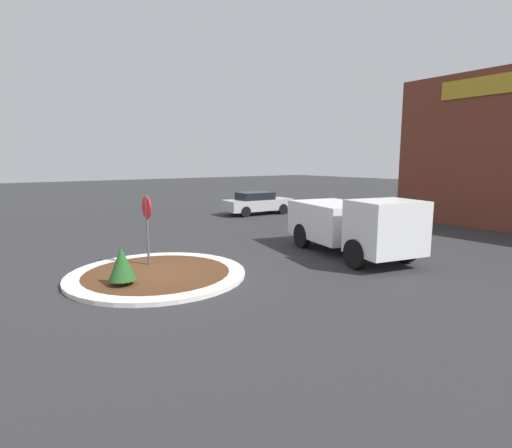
{
  "coord_description": "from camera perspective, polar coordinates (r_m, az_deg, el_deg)",
  "views": [
    {
      "loc": [
        10.92,
        -4.4,
        3.39
      ],
      "look_at": [
        0.25,
        3.44,
        1.27
      ],
      "focal_mm": 28.0,
      "sensor_mm": 36.0,
      "label": 1
    }
  ],
  "objects": [
    {
      "name": "traffic_island",
      "position": [
        12.23,
        -13.9,
        -6.98
      ],
      "size": [
        5.18,
        5.18,
        0.12
      ],
      "color": "silver",
      "rests_on": "ground_plane"
    },
    {
      "name": "parked_sedan_silver",
      "position": [
        25.32,
        0.21,
        3.03
      ],
      "size": [
        2.13,
        4.53,
        1.41
      ],
      "rotation": [
        0.0,
        0.0,
        1.48
      ],
      "color": "#B7B7BC",
      "rests_on": "ground_plane"
    },
    {
      "name": "ground_plane",
      "position": [
        12.25,
        -13.89,
        -7.25
      ],
      "size": [
        120.0,
        120.0,
        0.0
      ],
      "primitive_type": "plane",
      "color": "#2D2D30"
    },
    {
      "name": "utility_truck",
      "position": [
        14.72,
        13.45,
        0.04
      ],
      "size": [
        5.79,
        3.35,
        2.14
      ],
      "rotation": [
        0.0,
        0.0,
        -0.23
      ],
      "color": "white",
      "rests_on": "ground_plane"
    },
    {
      "name": "island_shrub",
      "position": [
        11.14,
        -18.62,
        -5.36
      ],
      "size": [
        0.71,
        0.71,
        1.02
      ],
      "color": "brown",
      "rests_on": "traffic_island"
    },
    {
      "name": "stop_sign",
      "position": [
        12.87,
        -15.31,
        0.79
      ],
      "size": [
        0.7,
        0.07,
        2.31
      ],
      "color": "#4C4C51",
      "rests_on": "ground_plane"
    }
  ]
}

